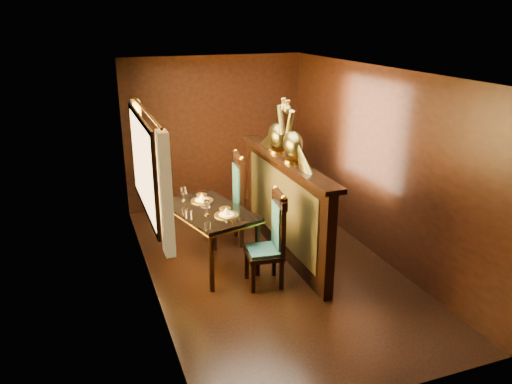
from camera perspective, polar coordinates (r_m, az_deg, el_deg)
ground at (r=6.58m, az=1.58°, el=-8.51°), size 5.00×5.00×0.00m
room_shell at (r=5.98m, az=0.89°, el=4.92°), size 3.04×5.04×2.52m
partition at (r=6.65m, az=3.25°, el=-1.47°), size 0.26×2.70×1.36m
dining_table at (r=6.36m, az=-5.38°, el=-2.58°), size 1.12×1.48×0.98m
chair_left at (r=5.93m, az=1.95°, el=-5.08°), size 0.48×0.50×1.19m
chair_right at (r=6.99m, az=-2.60°, el=-0.56°), size 0.52×0.54×1.33m
peacock_left at (r=6.17m, az=4.25°, el=6.77°), size 0.24×0.63×0.75m
peacock_right at (r=6.60m, az=2.49°, el=7.69°), size 0.24×0.64×0.76m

